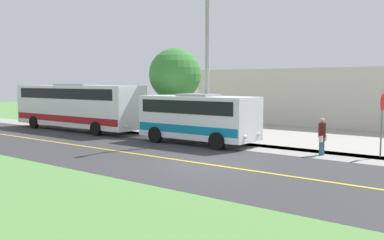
# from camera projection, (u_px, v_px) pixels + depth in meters

# --- Properties ---
(ground_plane) EXTENTS (120.00, 120.00, 0.00)m
(ground_plane) POSITION_uv_depth(u_px,v_px,m) (204.00, 164.00, 17.30)
(ground_plane) COLOR #548442
(road_surface) EXTENTS (8.00, 100.00, 0.01)m
(road_surface) POSITION_uv_depth(u_px,v_px,m) (204.00, 164.00, 17.30)
(road_surface) COLOR #333335
(road_surface) RESTS_ON ground
(sidewalk) EXTENTS (2.40, 100.00, 0.01)m
(sidewalk) POSITION_uv_depth(u_px,v_px,m) (263.00, 148.00, 21.42)
(sidewalk) COLOR gray
(sidewalk) RESTS_ON ground
(parking_lot_surface) EXTENTS (14.00, 36.00, 0.01)m
(parking_lot_surface) POSITION_uv_depth(u_px,v_px,m) (363.00, 138.00, 25.30)
(parking_lot_surface) COLOR #9E9991
(parking_lot_surface) RESTS_ON ground
(road_centre_line) EXTENTS (0.16, 100.00, 0.00)m
(road_centre_line) POSITION_uv_depth(u_px,v_px,m) (204.00, 164.00, 17.30)
(road_centre_line) COLOR gold
(road_centre_line) RESTS_ON ground
(shuttle_bus_front) EXTENTS (2.69, 6.83, 2.74)m
(shuttle_bus_front) POSITION_uv_depth(u_px,v_px,m) (198.00, 116.00, 22.96)
(shuttle_bus_front) COLOR white
(shuttle_bus_front) RESTS_ON ground
(transit_bus_rear) EXTENTS (2.72, 11.38, 3.28)m
(transit_bus_rear) POSITION_uv_depth(u_px,v_px,m) (77.00, 105.00, 29.40)
(transit_bus_rear) COLOR white
(transit_bus_rear) RESTS_ON ground
(pedestrian_with_bags) EXTENTS (0.72, 0.34, 1.74)m
(pedestrian_with_bags) POSITION_uv_depth(u_px,v_px,m) (322.00, 135.00, 19.30)
(pedestrian_with_bags) COLOR #335972
(pedestrian_with_bags) RESTS_ON ground
(stop_sign) EXTENTS (0.76, 0.07, 2.88)m
(stop_sign) POSITION_uv_depth(u_px,v_px,m) (382.00, 114.00, 18.66)
(stop_sign) COLOR slate
(stop_sign) RESTS_ON ground
(street_light_pole) EXTENTS (1.97, 0.24, 8.08)m
(street_light_pole) POSITION_uv_depth(u_px,v_px,m) (206.00, 63.00, 22.82)
(street_light_pole) COLOR #9E9EA3
(street_light_pole) RESTS_ON ground
(tree_curbside) EXTENTS (3.47, 3.47, 5.63)m
(tree_curbside) POSITION_uv_depth(u_px,v_px,m) (175.00, 75.00, 27.46)
(tree_curbside) COLOR brown
(tree_curbside) RESTS_ON ground
(commercial_building) EXTENTS (10.00, 23.62, 4.46)m
(commercial_building) POSITION_uv_depth(u_px,v_px,m) (349.00, 96.00, 34.44)
(commercial_building) COLOR beige
(commercial_building) RESTS_ON ground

